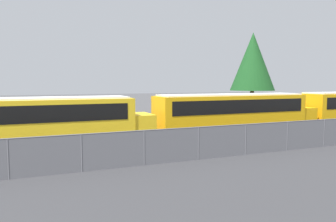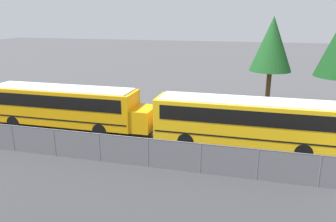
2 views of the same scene
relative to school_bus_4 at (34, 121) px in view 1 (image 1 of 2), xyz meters
The scene contains 3 objects.
school_bus_4 is the anchor object (origin of this frame).
school_bus_5 13.63m from the school_bus_4, ahead, with size 13.06×2.61×3.25m.
tree_2 25.94m from the school_bus_4, 25.10° to the left, with size 4.99×4.99×9.66m.
Camera 1 is at (6.91, -15.02, 4.09)m, focal length 35.00 mm.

